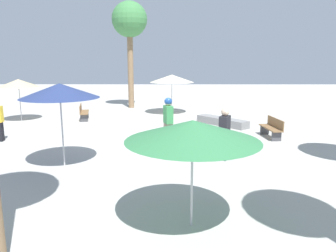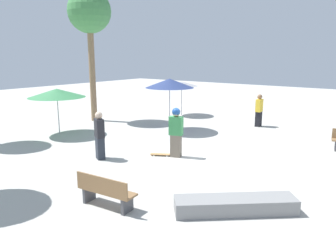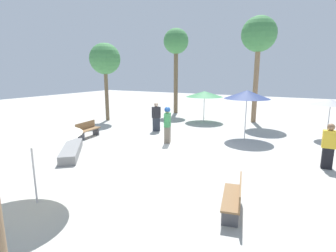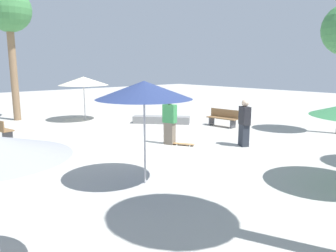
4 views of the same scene
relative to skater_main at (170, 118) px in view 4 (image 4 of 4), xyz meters
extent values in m
plane|color=#B2AFA8|center=(-0.63, -0.77, -1.00)|extent=(60.00, 60.00, 0.00)
cube|color=#726656|center=(0.00, 0.00, -0.58)|extent=(0.45, 0.38, 0.84)
cube|color=#388C4C|center=(0.00, 0.00, 0.18)|extent=(0.55, 0.41, 0.69)
sphere|color=tan|center=(0.00, 0.00, 0.67)|extent=(0.27, 0.27, 0.27)
sphere|color=#1E478C|center=(0.00, 0.00, 0.70)|extent=(0.31, 0.31, 0.31)
cube|color=#B7844C|center=(0.52, 0.26, -0.94)|extent=(0.79, 0.57, 0.02)
cylinder|color=silver|center=(0.69, 0.46, -0.98)|extent=(0.06, 0.05, 0.05)
cylinder|color=silver|center=(0.78, 0.31, -0.98)|extent=(0.06, 0.05, 0.05)
cylinder|color=silver|center=(0.26, 0.21, -0.98)|extent=(0.06, 0.05, 0.05)
cylinder|color=silver|center=(0.35, 0.06, -0.98)|extent=(0.06, 0.05, 0.05)
cube|color=gray|center=(-3.76, 2.75, -0.82)|extent=(2.66, 2.43, 0.37)
cube|color=#47474C|center=(-4.61, -4.55, -0.80)|extent=(0.16, 0.40, 0.40)
cube|color=#47474C|center=(-0.43, 4.47, -0.80)|extent=(0.12, 0.40, 0.40)
cube|color=#47474C|center=(-1.67, 4.33, -0.80)|extent=(0.12, 0.40, 0.40)
cube|color=olive|center=(-1.05, 4.40, -0.58)|extent=(1.64, 0.61, 0.05)
cube|color=olive|center=(-1.07, 4.60, -0.35)|extent=(1.60, 0.21, 0.40)
cylinder|color=#B7B7BC|center=(2.77, -3.29, 0.23)|extent=(0.05, 0.05, 2.46)
cone|color=navy|center=(2.77, -3.29, 1.39)|extent=(2.40, 2.40, 0.45)
cylinder|color=#B7B7BC|center=(-7.27, 0.19, 0.11)|extent=(0.05, 0.05, 2.23)
cone|color=beige|center=(-7.27, 0.19, 1.16)|extent=(2.68, 2.68, 0.46)
cylinder|color=#896B4C|center=(-9.83, -2.60, 1.76)|extent=(0.38, 0.38, 5.53)
sphere|color=#428447|center=(-9.83, -2.60, 4.88)|extent=(2.34, 2.34, 2.34)
cube|color=#282D38|center=(2.06, 1.89, -0.59)|extent=(0.45, 0.41, 0.82)
cube|color=#232328|center=(2.06, 1.89, 0.15)|extent=(0.55, 0.45, 0.68)
sphere|color=beige|center=(2.06, 1.89, 0.62)|extent=(0.27, 0.27, 0.27)
camera|label=1|loc=(12.71, 0.05, 2.35)|focal=35.00mm
camera|label=2|loc=(-6.88, 9.57, 2.73)|focal=35.00mm
camera|label=3|loc=(-11.44, -6.17, 2.57)|focal=28.00mm
camera|label=4|loc=(9.19, -8.14, 1.98)|focal=35.00mm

